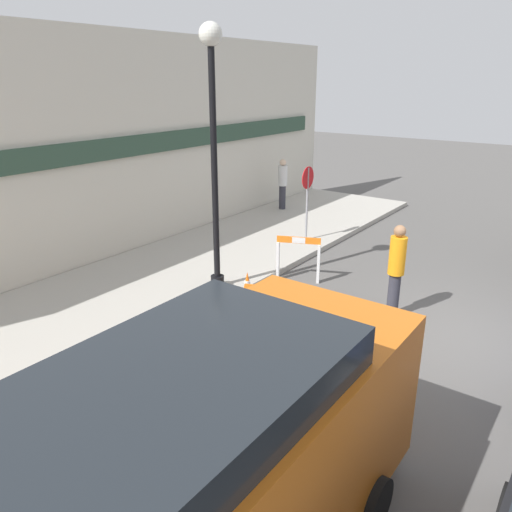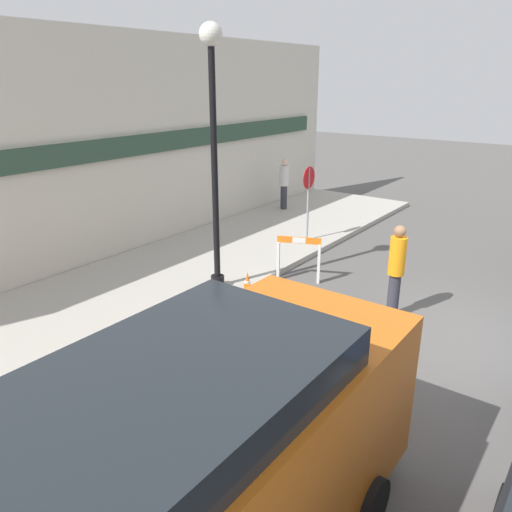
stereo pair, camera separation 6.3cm
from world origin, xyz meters
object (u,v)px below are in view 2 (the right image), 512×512
at_px(stop_sign, 308,191).
at_px(streetlamp_post, 213,127).
at_px(work_van, 178,485).
at_px(person_worker, 396,268).
at_px(person_pedestrian, 284,182).

bearing_deg(stop_sign, streetlamp_post, 0.97).
relative_size(stop_sign, work_van, 0.38).
bearing_deg(person_worker, stop_sign, -64.35).
height_order(streetlamp_post, work_van, streetlamp_post).
relative_size(person_worker, person_pedestrian, 1.09).
relative_size(streetlamp_post, person_worker, 2.83).
height_order(stop_sign, work_van, work_van).
distance_m(streetlamp_post, person_worker, 4.44).
bearing_deg(person_pedestrian, stop_sign, 78.41).
height_order(streetlamp_post, stop_sign, streetlamp_post).
relative_size(streetlamp_post, person_pedestrian, 3.08).
xyz_separation_m(streetlamp_post, work_van, (-5.33, -4.20, -2.20)).
xyz_separation_m(streetlamp_post, person_worker, (1.14, -3.49, -2.49)).
bearing_deg(work_van, person_worker, 6.28).
bearing_deg(work_van, streetlamp_post, 38.24).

